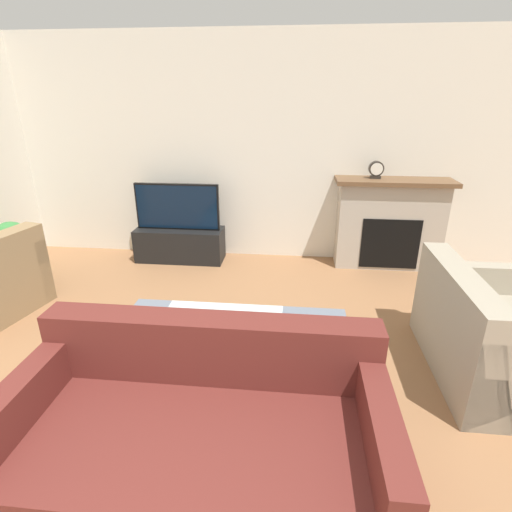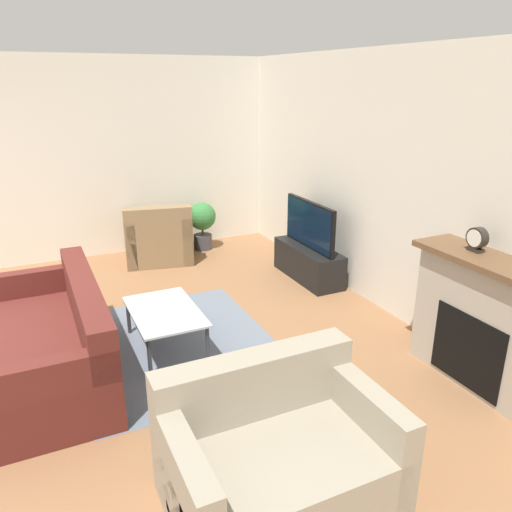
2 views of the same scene
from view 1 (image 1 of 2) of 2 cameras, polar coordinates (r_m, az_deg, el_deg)
The scene contains 10 objects.
wall_back at distance 5.09m, azimuth -2.25°, elevation 14.74°, with size 8.59×0.06×2.70m.
area_rug at distance 3.37m, azimuth -4.65°, elevation -14.16°, with size 2.13×1.80×0.00m.
fireplace at distance 5.11m, azimuth 18.50°, elevation 4.71°, with size 1.36×0.43×1.09m.
tv_stand at distance 5.23m, azimuth -10.77°, elevation 1.65°, with size 1.11×0.40×0.42m.
tv at distance 5.08m, azimuth -11.18°, elevation 6.91°, with size 1.05×0.06×0.58m.
couch_sectional at distance 2.36m, azimuth -7.98°, elevation -24.39°, with size 1.94×0.99×0.82m.
couch_loveseat at distance 3.52m, azimuth 30.56°, elevation -10.22°, with size 0.89×1.29×0.82m.
coffee_table at distance 3.12m, azimuth -5.11°, elevation -9.94°, with size 0.93×0.60×0.38m.
potted_plant at distance 5.22m, azimuth -31.37°, elevation 1.23°, with size 0.40×0.40×0.70m.
mantel_clock at distance 4.94m, azimuth 16.78°, elevation 11.75°, with size 0.17×0.07×0.20m.
Camera 1 is at (0.71, -0.62, 1.98)m, focal length 28.00 mm.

